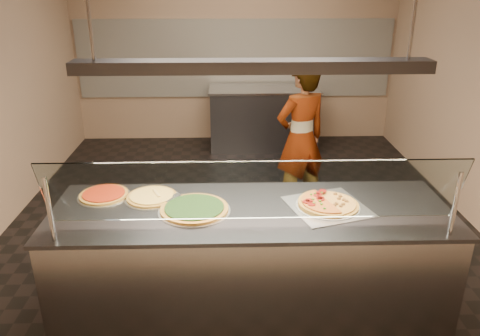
{
  "coord_description": "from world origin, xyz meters",
  "views": [
    {
      "loc": [
        -0.14,
        -4.44,
        2.47
      ],
      "look_at": [
        -0.04,
        -0.87,
        1.02
      ],
      "focal_mm": 35.0,
      "sensor_mm": 36.0,
      "label": 1
    }
  ],
  "objects_px": {
    "perforated_tray": "(328,206)",
    "heat_lamp_housing": "(253,66)",
    "pizza_spatula": "(163,195)",
    "half_pizza_pepperoni": "(314,202)",
    "pizza_spinach": "(194,208)",
    "sneeze_guard": "(254,192)",
    "worker": "(301,139)",
    "serving_counter": "(251,263)",
    "half_pizza_sausage": "(342,203)",
    "pizza_cheese": "(152,196)",
    "pizza_tomato": "(104,194)",
    "prep_table": "(263,118)"
  },
  "relations": [
    {
      "from": "perforated_tray",
      "to": "heat_lamp_housing",
      "type": "relative_size",
      "value": 0.29
    },
    {
      "from": "pizza_spatula",
      "to": "half_pizza_pepperoni",
      "type": "bearing_deg",
      "value": -8.87
    },
    {
      "from": "pizza_spinach",
      "to": "heat_lamp_housing",
      "type": "relative_size",
      "value": 0.22
    },
    {
      "from": "sneeze_guard",
      "to": "worker",
      "type": "relative_size",
      "value": 1.58
    },
    {
      "from": "serving_counter",
      "to": "half_pizza_sausage",
      "type": "distance_m",
      "value": 0.83
    },
    {
      "from": "pizza_cheese",
      "to": "pizza_spinach",
      "type": "bearing_deg",
      "value": -32.62
    },
    {
      "from": "pizza_spinach",
      "to": "heat_lamp_housing",
      "type": "xyz_separation_m",
      "value": [
        0.41,
        0.01,
        1.0
      ]
    },
    {
      "from": "sneeze_guard",
      "to": "half_pizza_sausage",
      "type": "xyz_separation_m",
      "value": [
        0.66,
        0.36,
        -0.27
      ]
    },
    {
      "from": "half_pizza_sausage",
      "to": "pizza_spinach",
      "type": "bearing_deg",
      "value": -178.38
    },
    {
      "from": "pizza_tomato",
      "to": "pizza_spatula",
      "type": "distance_m",
      "value": 0.46
    },
    {
      "from": "worker",
      "to": "heat_lamp_housing",
      "type": "distance_m",
      "value": 2.25
    },
    {
      "from": "half_pizza_sausage",
      "to": "prep_table",
      "type": "bearing_deg",
      "value": 93.8
    },
    {
      "from": "half_pizza_sausage",
      "to": "pizza_cheese",
      "type": "distance_m",
      "value": 1.42
    },
    {
      "from": "half_pizza_pepperoni",
      "to": "pizza_tomato",
      "type": "xyz_separation_m",
      "value": [
        -1.56,
        0.23,
        -0.02
      ]
    },
    {
      "from": "serving_counter",
      "to": "perforated_tray",
      "type": "height_order",
      "value": "perforated_tray"
    },
    {
      "from": "half_pizza_pepperoni",
      "to": "pizza_tomato",
      "type": "relative_size",
      "value": 1.21
    },
    {
      "from": "sneeze_guard",
      "to": "worker",
      "type": "distance_m",
      "value": 2.32
    },
    {
      "from": "perforated_tray",
      "to": "worker",
      "type": "height_order",
      "value": "worker"
    },
    {
      "from": "pizza_tomato",
      "to": "heat_lamp_housing",
      "type": "xyz_separation_m",
      "value": [
        1.11,
        -0.25,
        1.01
      ]
    },
    {
      "from": "serving_counter",
      "to": "pizza_spinach",
      "type": "height_order",
      "value": "pizza_spinach"
    },
    {
      "from": "half_pizza_sausage",
      "to": "pizza_cheese",
      "type": "bearing_deg",
      "value": 172.56
    },
    {
      "from": "prep_table",
      "to": "pizza_spinach",
      "type": "bearing_deg",
      "value": -101.43
    },
    {
      "from": "half_pizza_pepperoni",
      "to": "pizza_spinach",
      "type": "distance_m",
      "value": 0.86
    },
    {
      "from": "sneeze_guard",
      "to": "half_pizza_pepperoni",
      "type": "xyz_separation_m",
      "value": [
        0.45,
        0.36,
        -0.26
      ]
    },
    {
      "from": "sneeze_guard",
      "to": "perforated_tray",
      "type": "xyz_separation_m",
      "value": [
        0.56,
        0.36,
        -0.29
      ]
    },
    {
      "from": "sneeze_guard",
      "to": "half_pizza_pepperoni",
      "type": "relative_size",
      "value": 5.52
    },
    {
      "from": "serving_counter",
      "to": "pizza_tomato",
      "type": "xyz_separation_m",
      "value": [
        -1.11,
        0.25,
        0.48
      ]
    },
    {
      "from": "prep_table",
      "to": "worker",
      "type": "bearing_deg",
      "value": -83.55
    },
    {
      "from": "pizza_spatula",
      "to": "prep_table",
      "type": "bearing_deg",
      "value": 74.46
    },
    {
      "from": "half_pizza_pepperoni",
      "to": "sneeze_guard",
      "type": "bearing_deg",
      "value": -141.33
    },
    {
      "from": "half_pizza_pepperoni",
      "to": "prep_table",
      "type": "bearing_deg",
      "value": 90.77
    },
    {
      "from": "sneeze_guard",
      "to": "pizza_spatula",
      "type": "xyz_separation_m",
      "value": [
        -0.65,
        0.54,
        -0.27
      ]
    },
    {
      "from": "sneeze_guard",
      "to": "prep_table",
      "type": "height_order",
      "value": "sneeze_guard"
    },
    {
      "from": "pizza_tomato",
      "to": "heat_lamp_housing",
      "type": "height_order",
      "value": "heat_lamp_housing"
    },
    {
      "from": "sneeze_guard",
      "to": "serving_counter",
      "type": "bearing_deg",
      "value": 90.0
    },
    {
      "from": "serving_counter",
      "to": "worker",
      "type": "bearing_deg",
      "value": 70.85
    },
    {
      "from": "pizza_cheese",
      "to": "pizza_tomato",
      "type": "bearing_deg",
      "value": 172.81
    },
    {
      "from": "serving_counter",
      "to": "prep_table",
      "type": "bearing_deg",
      "value": 84.26
    },
    {
      "from": "pizza_spinach",
      "to": "pizza_spatula",
      "type": "bearing_deg",
      "value": 140.06
    },
    {
      "from": "sneeze_guard",
      "to": "pizza_cheese",
      "type": "xyz_separation_m",
      "value": [
        -0.74,
        0.54,
        -0.28
      ]
    },
    {
      "from": "worker",
      "to": "heat_lamp_housing",
      "type": "relative_size",
      "value": 0.73
    },
    {
      "from": "half_pizza_pepperoni",
      "to": "pizza_cheese",
      "type": "height_order",
      "value": "half_pizza_pepperoni"
    },
    {
      "from": "worker",
      "to": "heat_lamp_housing",
      "type": "bearing_deg",
      "value": 46.13
    },
    {
      "from": "sneeze_guard",
      "to": "pizza_spinach",
      "type": "height_order",
      "value": "sneeze_guard"
    },
    {
      "from": "prep_table",
      "to": "pizza_tomato",
      "type": "bearing_deg",
      "value": -112.04
    },
    {
      "from": "pizza_cheese",
      "to": "pizza_spatula",
      "type": "bearing_deg",
      "value": -5.36
    },
    {
      "from": "serving_counter",
      "to": "pizza_cheese",
      "type": "relative_size",
      "value": 7.11
    },
    {
      "from": "sneeze_guard",
      "to": "heat_lamp_housing",
      "type": "bearing_deg",
      "value": 90.0
    },
    {
      "from": "serving_counter",
      "to": "heat_lamp_housing",
      "type": "bearing_deg",
      "value": 0.0
    },
    {
      "from": "half_pizza_pepperoni",
      "to": "prep_table",
      "type": "distance_m",
      "value": 3.99
    }
  ]
}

